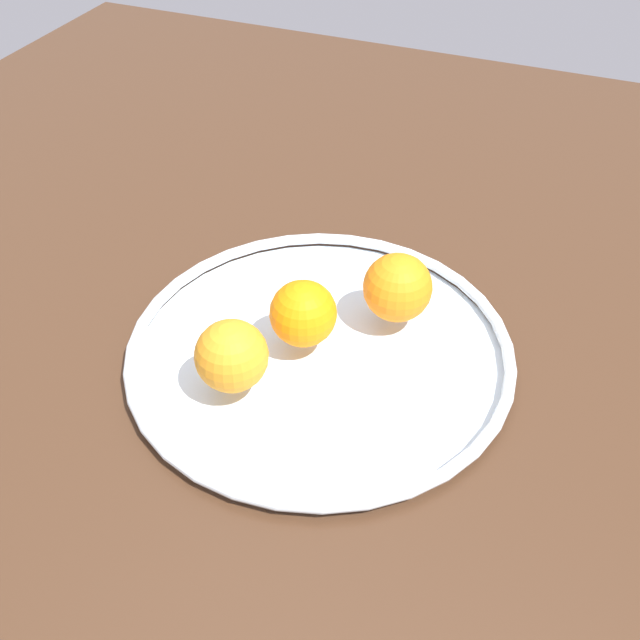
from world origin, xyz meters
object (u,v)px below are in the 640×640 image
at_px(orange_center, 398,287).
at_px(orange_back_right, 303,314).
at_px(orange_front_right, 232,356).
at_px(fruit_bowl, 320,349).

bearing_deg(orange_center, orange_back_right, 44.26).
xyz_separation_m(orange_front_right, orange_center, (-0.11, -0.15, 0.00)).
distance_m(fruit_bowl, orange_front_right, 0.10).
relative_size(fruit_bowl, orange_front_right, 5.66).
distance_m(orange_back_right, orange_center, 0.10).
distance_m(fruit_bowl, orange_center, 0.10).
xyz_separation_m(fruit_bowl, orange_back_right, (0.02, 0.00, 0.04)).
height_order(fruit_bowl, orange_back_right, orange_back_right).
bearing_deg(orange_center, fruit_bowl, 51.41).
height_order(fruit_bowl, orange_front_right, orange_front_right).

